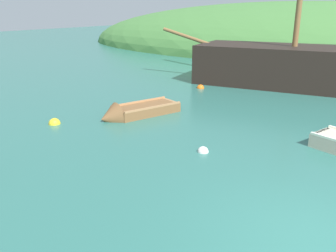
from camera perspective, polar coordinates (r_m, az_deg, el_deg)
ground_plane at (r=7.04m, az=23.25°, el=-17.04°), size 120.00×120.00×0.00m
shore_hill at (r=40.41m, az=20.01°, el=11.85°), size 50.81×27.66×9.29m
rowboat_outer_left at (r=13.55m, az=-5.43°, el=2.11°), size 2.13×3.38×1.07m
buoy_orange at (r=18.39m, az=5.27°, el=6.11°), size 0.38×0.38×0.38m
buoy_yellow at (r=13.22m, az=-17.86°, el=0.33°), size 0.42×0.42×0.42m
buoy_white at (r=10.21m, az=5.67°, el=-4.18°), size 0.33×0.33×0.33m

